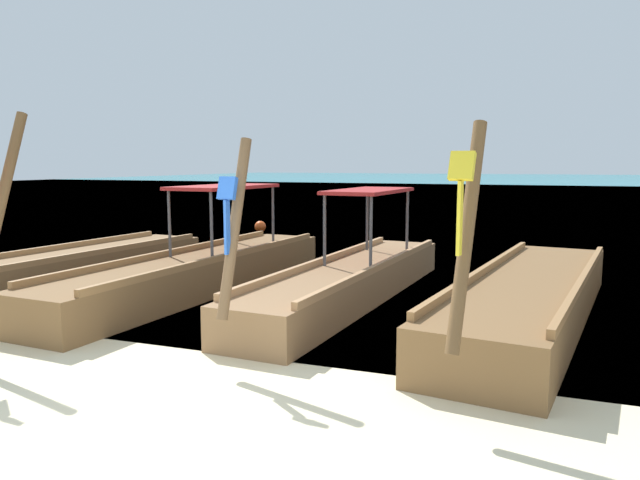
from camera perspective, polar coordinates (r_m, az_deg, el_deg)
ground at (r=5.37m, az=-16.10°, el=-17.13°), size 120.00×120.00×0.00m
sea_water at (r=66.00m, az=18.19°, el=5.05°), size 120.00×120.00×0.00m
longtail_boat_turquoise_ribbon at (r=12.49m, az=-21.23°, el=-2.02°), size 1.76×5.93×2.61m
longtail_boat_red_ribbon at (r=10.54m, az=-11.55°, el=-2.90°), size 1.70×7.60×2.79m
longtail_boat_blue_ribbon at (r=9.72m, az=2.95°, el=-3.72°), size 1.56×7.06×2.47m
longtail_boat_yellow_ribbon at (r=8.87m, az=19.35°, el=-5.28°), size 2.29×7.25×2.57m
mooring_buoy_near at (r=19.21m, az=-5.69°, el=1.28°), size 0.36×0.36×0.36m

